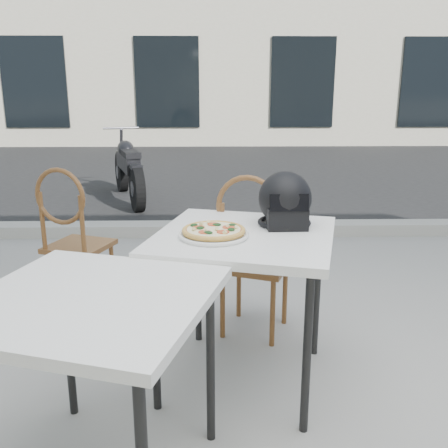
{
  "coord_description": "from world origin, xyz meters",
  "views": [
    {
      "loc": [
        -0.57,
        -2.01,
        1.49
      ],
      "look_at": [
        -0.52,
        0.31,
        0.85
      ],
      "focal_mm": 40.0,
      "sensor_mm": 36.0,
      "label": 1
    }
  ],
  "objects_px": {
    "pizza": "(214,230)",
    "motorcycle": "(128,170)",
    "cafe_table_side": "(91,313)",
    "cafe_table_main": "(244,247)",
    "helmet": "(285,202)",
    "cafe_chair_side": "(72,231)",
    "cafe_chair_main": "(252,248)",
    "plate": "(214,235)"
  },
  "relations": [
    {
      "from": "cafe_table_main",
      "to": "helmet",
      "type": "distance_m",
      "value": 0.32
    },
    {
      "from": "plate",
      "to": "helmet",
      "type": "height_order",
      "value": "helmet"
    },
    {
      "from": "cafe_table_main",
      "to": "helmet",
      "type": "height_order",
      "value": "helmet"
    },
    {
      "from": "cafe_chair_main",
      "to": "cafe_table_side",
      "type": "xyz_separation_m",
      "value": [
        -0.67,
        -1.17,
        0.14
      ]
    },
    {
      "from": "helmet",
      "to": "cafe_chair_main",
      "type": "xyz_separation_m",
      "value": [
        -0.14,
        0.34,
        -0.36
      ]
    },
    {
      "from": "cafe_table_main",
      "to": "pizza",
      "type": "bearing_deg",
      "value": -157.22
    },
    {
      "from": "cafe_table_main",
      "to": "cafe_table_side",
      "type": "distance_m",
      "value": 0.91
    },
    {
      "from": "cafe_table_main",
      "to": "helmet",
      "type": "xyz_separation_m",
      "value": [
        0.21,
        0.14,
        0.2
      ]
    },
    {
      "from": "plate",
      "to": "motorcycle",
      "type": "bearing_deg",
      "value": 104.55
    },
    {
      "from": "cafe_chair_side",
      "to": "motorcycle",
      "type": "relative_size",
      "value": 0.54
    },
    {
      "from": "helmet",
      "to": "motorcycle",
      "type": "height_order",
      "value": "helmet"
    },
    {
      "from": "plate",
      "to": "motorcycle",
      "type": "xyz_separation_m",
      "value": [
        -1.14,
        4.4,
        -0.39
      ]
    },
    {
      "from": "cafe_chair_side",
      "to": "pizza",
      "type": "bearing_deg",
      "value": 154.99
    },
    {
      "from": "cafe_table_main",
      "to": "motorcycle",
      "type": "relative_size",
      "value": 0.56
    },
    {
      "from": "cafe_chair_main",
      "to": "cafe_table_main",
      "type": "bearing_deg",
      "value": 102.2
    },
    {
      "from": "helmet",
      "to": "cafe_table_side",
      "type": "xyz_separation_m",
      "value": [
        -0.8,
        -0.83,
        -0.21
      ]
    },
    {
      "from": "pizza",
      "to": "motorcycle",
      "type": "bearing_deg",
      "value": 104.55
    },
    {
      "from": "plate",
      "to": "helmet",
      "type": "xyz_separation_m",
      "value": [
        0.36,
        0.2,
        0.11
      ]
    },
    {
      "from": "pizza",
      "to": "motorcycle",
      "type": "height_order",
      "value": "motorcycle"
    },
    {
      "from": "plate",
      "to": "motorcycle",
      "type": "relative_size",
      "value": 0.24
    },
    {
      "from": "cafe_table_side",
      "to": "motorcycle",
      "type": "distance_m",
      "value": 5.08
    },
    {
      "from": "cafe_chair_main",
      "to": "motorcycle",
      "type": "distance_m",
      "value": 4.1
    },
    {
      "from": "helmet",
      "to": "cafe_chair_side",
      "type": "distance_m",
      "value": 1.56
    },
    {
      "from": "helmet",
      "to": "cafe_chair_main",
      "type": "relative_size",
      "value": 0.28
    },
    {
      "from": "cafe_table_side",
      "to": "motorcycle",
      "type": "height_order",
      "value": "motorcycle"
    },
    {
      "from": "pizza",
      "to": "motorcycle",
      "type": "relative_size",
      "value": 0.18
    },
    {
      "from": "helmet",
      "to": "cafe_chair_side",
      "type": "relative_size",
      "value": 0.29
    },
    {
      "from": "cafe_table_main",
      "to": "cafe_table_side",
      "type": "bearing_deg",
      "value": -130.3
    },
    {
      "from": "cafe_table_main",
      "to": "cafe_table_side",
      "type": "xyz_separation_m",
      "value": [
        -0.59,
        -0.7,
        -0.02
      ]
    },
    {
      "from": "plate",
      "to": "motorcycle",
      "type": "distance_m",
      "value": 4.56
    },
    {
      "from": "cafe_table_main",
      "to": "motorcycle",
      "type": "distance_m",
      "value": 4.53
    },
    {
      "from": "pizza",
      "to": "helmet",
      "type": "distance_m",
      "value": 0.43
    },
    {
      "from": "plate",
      "to": "cafe_chair_side",
      "type": "height_order",
      "value": "cafe_chair_side"
    },
    {
      "from": "plate",
      "to": "cafe_table_side",
      "type": "bearing_deg",
      "value": -124.77
    },
    {
      "from": "helmet",
      "to": "cafe_chair_main",
      "type": "distance_m",
      "value": 0.51
    },
    {
      "from": "cafe_table_main",
      "to": "pizza",
      "type": "height_order",
      "value": "pizza"
    },
    {
      "from": "pizza",
      "to": "cafe_chair_main",
      "type": "relative_size",
      "value": 0.32
    },
    {
      "from": "cafe_table_main",
      "to": "cafe_chair_side",
      "type": "relative_size",
      "value": 1.03
    },
    {
      "from": "plate",
      "to": "cafe_chair_main",
      "type": "distance_m",
      "value": 0.63
    },
    {
      "from": "cafe_table_main",
      "to": "plate",
      "type": "distance_m",
      "value": 0.18
    },
    {
      "from": "cafe_chair_main",
      "to": "plate",
      "type": "bearing_deg",
      "value": 88.37
    },
    {
      "from": "cafe_table_side",
      "to": "cafe_table_main",
      "type": "bearing_deg",
      "value": 49.7
    }
  ]
}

